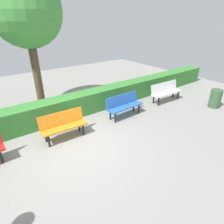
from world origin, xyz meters
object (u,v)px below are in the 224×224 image
(trash_bin, at_px, (215,98))
(tree_near, at_px, (26,12))
(bench_orange, at_px, (63,124))
(bench_white, at_px, (166,91))
(bench_blue, at_px, (124,105))

(trash_bin, bearing_deg, tree_near, -36.64)
(bench_orange, distance_m, trash_bin, 6.45)
(bench_white, relative_size, bench_blue, 1.08)
(tree_near, distance_m, trash_bin, 8.20)
(tree_near, bearing_deg, trash_bin, 143.36)
(tree_near, bearing_deg, bench_white, 150.65)
(bench_white, distance_m, trash_bin, 2.09)
(trash_bin, bearing_deg, bench_blue, -24.89)
(bench_white, xyz_separation_m, tree_near, (4.86, -2.73, 3.21))
(bench_orange, bearing_deg, tree_near, -91.91)
(bench_white, height_order, trash_bin, bench_white)
(bench_white, height_order, bench_orange, same)
(bench_orange, height_order, tree_near, tree_near)
(bench_white, xyz_separation_m, trash_bin, (-1.16, 1.74, -0.09))
(bench_blue, bearing_deg, tree_near, -51.46)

